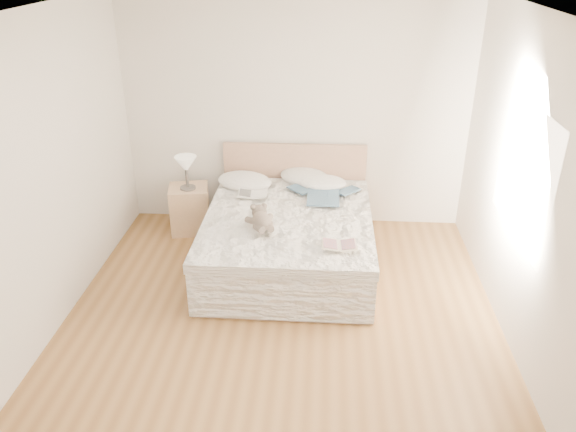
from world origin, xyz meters
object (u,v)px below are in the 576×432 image
object	(u,v)px
nightstand	(190,209)
photo_book	(253,194)
teddy_bear	(262,227)
bed	(289,236)
table_lamp	(186,166)
childrens_book	(339,245)

from	to	relation	value
nightstand	photo_book	bearing A→B (deg)	-20.95
photo_book	teddy_bear	bearing A→B (deg)	-79.96
photo_book	teddy_bear	distance (m)	0.83
bed	photo_book	distance (m)	0.64
table_lamp	teddy_bear	world-z (taller)	table_lamp
bed	childrens_book	xyz separation A→B (m)	(0.51, -0.74, 0.32)
photo_book	table_lamp	bearing A→B (deg)	157.67
childrens_book	photo_book	bearing A→B (deg)	127.92
childrens_book	table_lamp	bearing A→B (deg)	139.01
nightstand	childrens_book	bearing A→B (deg)	-38.66
bed	nightstand	world-z (taller)	bed
photo_book	teddy_bear	world-z (taller)	teddy_bear
bed	photo_book	world-z (taller)	bed
nightstand	table_lamp	xyz separation A→B (m)	(0.01, -0.04, 0.56)
bed	nightstand	distance (m)	1.39
table_lamp	photo_book	size ratio (longest dim) A/B	1.18
bed	table_lamp	size ratio (longest dim) A/B	5.44
nightstand	photo_book	world-z (taller)	photo_book
childrens_book	bed	bearing A→B (deg)	121.83
childrens_book	teddy_bear	world-z (taller)	teddy_bear
photo_book	bed	bearing A→B (deg)	-42.68
table_lamp	photo_book	world-z (taller)	table_lamp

